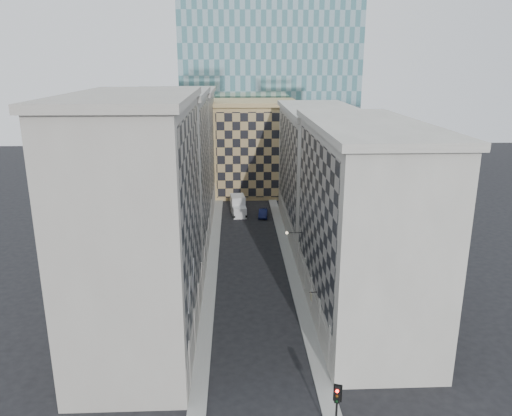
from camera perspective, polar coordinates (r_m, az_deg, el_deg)
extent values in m
plane|color=black|center=(42.50, 0.87, -21.87)|extent=(260.00, 260.00, 0.00)
cube|color=gray|center=(68.60, -4.99, -6.14)|extent=(1.50, 100.00, 0.15)
cube|color=gray|center=(68.90, 3.82, -6.00)|extent=(1.50, 100.00, 0.15)
cube|color=#9C968C|center=(47.56, -13.21, -2.19)|extent=(10.00, 22.00, 23.00)
cube|color=gray|center=(46.43, -7.41, -0.40)|extent=(0.25, 19.36, 18.00)
cube|color=#9C968C|center=(50.90, -7.02, -12.78)|extent=(0.45, 21.12, 3.20)
cube|color=#9C968C|center=(45.28, -14.20, 12.17)|extent=(10.80, 22.80, 0.70)
cylinder|color=#9C968C|center=(43.59, -8.10, -17.38)|extent=(0.90, 0.90, 4.40)
cylinder|color=#9C968C|center=(48.24, -7.48, -13.75)|extent=(0.90, 0.90, 4.40)
cylinder|color=#9C968C|center=(53.05, -6.98, -10.76)|extent=(0.90, 0.90, 4.40)
cylinder|color=#9C968C|center=(57.98, -6.57, -8.28)|extent=(0.90, 0.90, 4.40)
cube|color=gray|center=(68.63, -9.92, 3.28)|extent=(10.00, 22.00, 22.00)
cube|color=gray|center=(67.84, -5.88, 4.58)|extent=(0.25, 19.36, 17.00)
cube|color=gray|center=(70.88, -5.69, -4.07)|extent=(0.45, 21.12, 3.20)
cube|color=gray|center=(67.01, -10.40, 12.77)|extent=(10.80, 22.80, 0.70)
cylinder|color=gray|center=(63.01, -6.24, -6.19)|extent=(0.90, 0.90, 4.40)
cylinder|color=gray|center=(68.10, -5.95, -4.41)|extent=(0.90, 0.90, 4.40)
cylinder|color=gray|center=(73.26, -5.70, -2.88)|extent=(0.90, 0.90, 4.40)
cylinder|color=gray|center=(78.47, -5.49, -1.55)|extent=(0.90, 0.90, 4.40)
cube|color=#9C968C|center=(90.14, -8.17, 6.16)|extent=(10.00, 22.00, 21.00)
cube|color=gray|center=(89.53, -5.08, 7.17)|extent=(0.25, 19.36, 16.00)
cube|color=#9C968C|center=(91.78, -4.97, 0.74)|extent=(0.45, 21.12, 3.20)
cube|color=#9C968C|center=(88.88, -8.46, 13.05)|extent=(10.80, 22.80, 0.70)
cylinder|color=#9C968C|center=(83.71, -5.31, -0.39)|extent=(0.90, 0.90, 4.40)
cylinder|color=#9C968C|center=(88.98, -5.14, 0.64)|extent=(0.90, 0.90, 4.40)
cylinder|color=#9C968C|center=(94.28, -5.00, 1.55)|extent=(0.90, 0.90, 4.40)
cylinder|color=#9C968C|center=(99.60, -4.87, 2.36)|extent=(0.90, 0.90, 4.40)
cube|color=#A6A298|center=(52.61, 12.02, -2.03)|extent=(10.00, 26.00, 20.00)
cube|color=gray|center=(51.17, 6.82, -0.54)|extent=(0.25, 22.88, 15.00)
cube|color=#A6A298|center=(54.87, 6.55, -10.47)|extent=(0.45, 24.96, 3.20)
cube|color=#A6A298|center=(50.36, 12.72, 9.21)|extent=(10.80, 26.80, 0.70)
cylinder|color=#A6A298|center=(45.70, 8.82, -15.67)|extent=(0.90, 0.90, 4.40)
cylinder|color=#A6A298|center=(50.09, 7.67, -12.53)|extent=(0.90, 0.90, 4.40)
cylinder|color=#A6A298|center=(54.63, 6.72, -9.91)|extent=(0.90, 0.90, 4.40)
cylinder|color=#A6A298|center=(59.28, 5.94, -7.69)|extent=(0.90, 0.90, 4.40)
cylinder|color=#A6A298|center=(64.01, 5.28, -5.79)|extent=(0.90, 0.90, 4.40)
cube|color=#A6A298|center=(78.24, 7.21, 3.88)|extent=(10.00, 28.00, 19.00)
cube|color=gray|center=(77.26, 3.66, 4.96)|extent=(0.25, 24.64, 14.00)
cube|color=#A6A298|center=(79.67, 3.60, -1.68)|extent=(0.45, 26.88, 3.20)
cube|color=#A6A298|center=(76.72, 7.48, 11.08)|extent=(10.80, 28.80, 0.70)
cube|color=tan|center=(102.84, -0.17, 6.74)|extent=(16.00, 14.00, 18.00)
cube|color=tan|center=(95.85, 0.00, 6.02)|extent=(15.20, 0.25, 16.50)
cube|color=tan|center=(101.67, -0.18, 11.97)|extent=(16.80, 14.80, 0.80)
cube|color=#2B2621|center=(115.96, -1.46, 10.33)|extent=(6.00, 6.00, 28.00)
cube|color=#2B2621|center=(115.32, -1.51, 17.61)|extent=(7.00, 7.00, 1.40)
cylinder|color=gray|center=(41.73, -7.64, -9.79)|extent=(0.10, 2.33, 2.33)
cylinder|color=gray|center=(45.34, -7.21, -7.56)|extent=(0.10, 2.33, 2.33)
cylinder|color=black|center=(61.14, 4.38, -2.84)|extent=(1.80, 0.08, 0.08)
sphere|color=#FFE5B2|center=(61.04, 3.54, -2.86)|extent=(0.36, 0.36, 0.36)
cube|color=black|center=(37.07, 9.28, -20.31)|extent=(0.46, 0.42, 1.22)
cube|color=black|center=(37.23, 9.32, -20.13)|extent=(0.59, 0.24, 1.38)
sphere|color=#FF0C07|center=(36.69, 9.27, -19.96)|extent=(0.22, 0.22, 0.22)
sphere|color=#331E05|center=(36.93, 9.24, -20.47)|extent=(0.22, 0.22, 0.22)
sphere|color=black|center=(37.18, 9.21, -20.97)|extent=(0.22, 0.22, 0.22)
cube|color=silver|center=(87.33, -1.90, -0.48)|extent=(2.52, 2.71, 1.87)
cube|color=silver|center=(89.71, -2.10, 0.43)|extent=(2.75, 3.96, 3.22)
cylinder|color=black|center=(86.57, -2.52, -0.96)|extent=(0.40, 0.96, 0.93)
cylinder|color=black|center=(86.79, -1.15, -0.90)|extent=(0.40, 0.96, 0.93)
cylinder|color=black|center=(91.12, -2.82, -0.07)|extent=(0.40, 0.96, 0.93)
cylinder|color=black|center=(91.33, -1.53, -0.02)|extent=(0.40, 0.96, 0.93)
imported|color=#10163C|center=(87.52, 0.82, -0.58)|extent=(1.93, 4.47, 1.43)
cylinder|color=black|center=(50.69, 6.54, -9.55)|extent=(0.85, 0.10, 0.06)
cube|color=tan|center=(50.84, 6.30, -9.98)|extent=(0.10, 0.75, 0.74)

